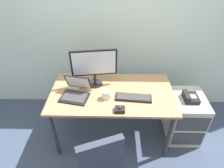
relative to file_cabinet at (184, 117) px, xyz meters
name	(u,v)px	position (x,y,z in m)	size (l,w,h in m)	color
ground_plane	(112,133)	(-0.96, -0.03, -0.32)	(8.00, 8.00, 0.00)	#3A4760
back_wall	(113,18)	(-0.96, 0.71, 1.08)	(6.00, 0.10, 2.80)	silver
desk	(112,97)	(-0.96, -0.03, 0.35)	(1.47, 0.79, 0.75)	#A87C55
file_cabinet	(184,117)	(0.00, 0.00, 0.00)	(0.42, 0.53, 0.64)	#B8B9A6
desk_phone	(190,97)	(-0.01, -0.02, 0.35)	(0.17, 0.20, 0.09)	black
monitor_main	(94,65)	(-1.18, 0.12, 0.71)	(0.54, 0.18, 0.47)	#262628
keyboard	(133,97)	(-0.71, -0.14, 0.45)	(0.42, 0.17, 0.03)	black
laptop	(76,92)	(-1.38, -0.10, 0.48)	(0.36, 0.36, 0.23)	black
trackball_mouse	(120,109)	(-0.87, -0.35, 0.46)	(0.11, 0.09, 0.07)	black
coffee_mug	(106,95)	(-1.03, -0.15, 0.48)	(0.10, 0.09, 0.10)	silver
paper_notepad	(76,84)	(-1.43, 0.11, 0.44)	(0.15, 0.21, 0.01)	white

